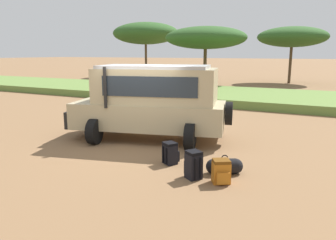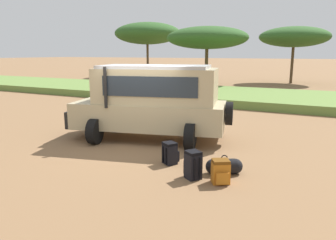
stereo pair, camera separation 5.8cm
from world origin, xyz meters
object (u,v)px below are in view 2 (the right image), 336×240
at_px(duffel_bag_low_black_case, 224,166).
at_px(acacia_tree_left_mid, 207,38).
at_px(acacia_tree_far_left, 147,33).
at_px(backpack_near_rear_wheel, 170,153).
at_px(acacia_tree_centre_back, 294,37).
at_px(safari_vehicle, 152,101).
at_px(backpack_cluster_center, 221,172).
at_px(backpack_beside_front_wheel, 193,165).

distance_m(duffel_bag_low_black_case, acacia_tree_left_mid, 19.64).
distance_m(acacia_tree_far_left, acacia_tree_left_mid, 13.82).
xyz_separation_m(backpack_near_rear_wheel, acacia_tree_centre_back, (-0.19, 25.44, 3.97)).
relative_size(duffel_bag_low_black_case, acacia_tree_far_left, 0.10).
relative_size(safari_vehicle, acacia_tree_left_mid, 0.84).
height_order(backpack_cluster_center, backpack_near_rear_wheel, backpack_near_rear_wheel).
height_order(acacia_tree_left_mid, acacia_tree_centre_back, acacia_tree_centre_back).
bearing_deg(acacia_tree_centre_back, safari_vehicle, -93.52).
height_order(backpack_beside_front_wheel, acacia_tree_left_mid, acacia_tree_left_mid).
xyz_separation_m(backpack_beside_front_wheel, acacia_tree_far_left, (-17.35, 27.19, 4.70)).
distance_m(duffel_bag_low_black_case, acacia_tree_far_left, 32.42).
height_order(backpack_near_rear_wheel, acacia_tree_left_mid, acacia_tree_left_mid).
bearing_deg(safari_vehicle, acacia_tree_far_left, 121.04).
bearing_deg(backpack_near_rear_wheel, safari_vehicle, 130.01).
bearing_deg(backpack_near_rear_wheel, duffel_bag_low_black_case, -2.77).
height_order(backpack_cluster_center, acacia_tree_centre_back, acacia_tree_centre_back).
relative_size(duffel_bag_low_black_case, acacia_tree_centre_back, 0.13).
height_order(backpack_near_rear_wheel, duffel_bag_low_black_case, backpack_near_rear_wheel).
distance_m(safari_vehicle, acacia_tree_left_mid, 16.59).
relative_size(backpack_near_rear_wheel, acacia_tree_centre_back, 0.09).
xyz_separation_m(backpack_beside_front_wheel, backpack_cluster_center, (0.66, 0.02, -0.06)).
bearing_deg(duffel_bag_low_black_case, backpack_beside_front_wheel, -132.34).
xyz_separation_m(safari_vehicle, duffel_bag_low_black_case, (3.11, -2.02, -1.11)).
xyz_separation_m(acacia_tree_far_left, acacia_tree_centre_back, (16.24, -1.08, -0.78)).
height_order(safari_vehicle, acacia_tree_left_mid, acacia_tree_left_mid).
distance_m(backpack_beside_front_wheel, acacia_tree_left_mid, 19.98).
bearing_deg(backpack_cluster_center, duffel_bag_low_black_case, 100.35).
bearing_deg(duffel_bag_low_black_case, backpack_near_rear_wheel, 177.23).
height_order(backpack_cluster_center, acacia_tree_left_mid, acacia_tree_left_mid).
xyz_separation_m(safari_vehicle, acacia_tree_far_left, (-14.79, 24.57, 3.72)).
distance_m(backpack_near_rear_wheel, duffel_bag_low_black_case, 1.48).
bearing_deg(backpack_beside_front_wheel, acacia_tree_left_mid, 109.89).
bearing_deg(backpack_near_rear_wheel, acacia_tree_centre_back, 90.42).
bearing_deg(backpack_near_rear_wheel, acacia_tree_left_mid, 107.93).
bearing_deg(acacia_tree_far_left, backpack_cluster_center, -56.48).
distance_m(safari_vehicle, backpack_cluster_center, 4.26).
bearing_deg(backpack_cluster_center, acacia_tree_far_left, 123.52).
distance_m(acacia_tree_far_left, acacia_tree_centre_back, 16.29).
bearing_deg(backpack_cluster_center, safari_vehicle, 141.01).
distance_m(acacia_tree_left_mid, acacia_tree_centre_back, 9.47).
distance_m(safari_vehicle, backpack_beside_front_wheel, 3.79).
bearing_deg(safari_vehicle, acacia_tree_left_mid, 104.59).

